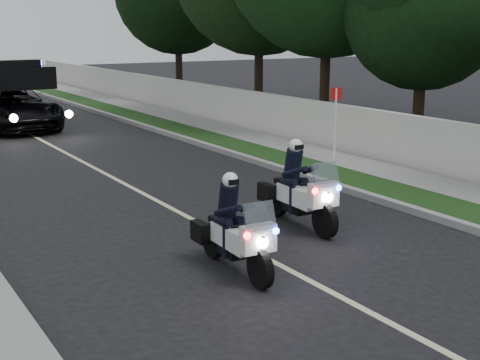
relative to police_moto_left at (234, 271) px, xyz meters
name	(u,v)px	position (x,y,z in m)	size (l,w,h in m)	color
ground	(335,294)	(0.76, -1.56, 0.00)	(120.00, 120.00, 0.00)	black
curb_right	(228,152)	(4.86, 8.44, 0.07)	(0.20, 60.00, 0.15)	gray
grass_verge	(248,150)	(5.56, 8.44, 0.08)	(1.20, 60.00, 0.16)	#193814
sidewalk_right	(283,146)	(6.86, 8.44, 0.08)	(1.40, 60.00, 0.16)	gray
property_wall	(308,123)	(7.86, 8.44, 0.75)	(0.22, 60.00, 1.50)	beige
lane_marking	(98,170)	(0.76, 8.44, 0.00)	(0.12, 50.00, 0.01)	#BFB78C
police_moto_left	(234,271)	(0.00, 0.00, 0.00)	(0.65, 1.86, 1.58)	silver
police_moto_right	(298,226)	(2.31, 1.44, 0.00)	(0.70, 2.00, 1.70)	white
police_suv	(13,129)	(0.55, 17.28, 0.00)	(2.66, 5.75, 2.79)	black
sign_post	(334,163)	(6.76, 5.78, 0.00)	(0.35, 0.35, 2.21)	#B6110D
tree_right_b	(323,132)	(10.15, 10.52, 0.00)	(7.37, 7.37, 12.29)	#163D14
tree_right_c	(416,146)	(10.76, 6.50, 0.00)	(5.01, 5.01, 8.35)	black
tree_right_d	(258,118)	(10.16, 14.92, 0.00)	(7.18, 7.18, 11.96)	#193812
tree_right_e	(180,99)	(10.60, 23.29, 0.00)	(6.50, 6.50, 10.84)	black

